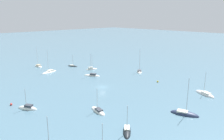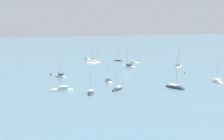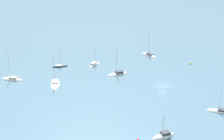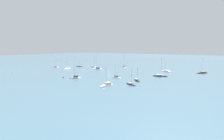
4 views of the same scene
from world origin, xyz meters
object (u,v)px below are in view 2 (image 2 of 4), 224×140
sailboat_0 (108,81)px  sailboat_4 (128,66)px  sailboat_3 (91,93)px  sailboat_13 (87,59)px  sailboat_7 (60,77)px  sailboat_9 (178,67)px  sailboat_2 (217,82)px  sailboat_12 (117,89)px  mooring_buoy_1 (51,74)px  sailboat_10 (62,90)px  sailboat_1 (133,63)px  sailboat_11 (118,61)px  mooring_buoy_0 (185,72)px  sailboat_8 (175,88)px  sailboat_6 (93,63)px  mooring_buoy_2 (23,63)px

sailboat_0 → sailboat_4: (30.67, -22.62, 0.06)m
sailboat_3 → sailboat_13: (80.70, -25.45, 0.03)m
sailboat_7 → sailboat_9: size_ratio=0.60×
sailboat_3 → sailboat_9: sailboat_9 is taller
sailboat_2 → sailboat_12: (1.99, 38.02, 0.02)m
sailboat_9 → mooring_buoy_1: size_ratio=17.47×
sailboat_10 → sailboat_12: bearing=169.4°
sailboat_3 → sailboat_4: bearing=167.7°
sailboat_1 → sailboat_4: size_ratio=0.78×
sailboat_4 → sailboat_9: (-10.54, -20.95, -0.05)m
sailboat_9 → sailboat_11: bearing=75.7°
sailboat_2 → mooring_buoy_0: bearing=20.9°
sailboat_3 → sailboat_11: size_ratio=1.09×
sailboat_7 → sailboat_8: size_ratio=0.61×
sailboat_6 → sailboat_9: size_ratio=0.95×
sailboat_8 → sailboat_4: bearing=154.0°
sailboat_2 → sailboat_10: 55.13m
sailboat_8 → mooring_buoy_1: 51.38m
sailboat_2 → sailboat_9: (35.50, -7.93, 0.03)m
sailboat_0 → mooring_buoy_0: size_ratio=10.80×
sailboat_3 → sailboat_9: bearing=147.1°
sailboat_10 → sailboat_3: bearing=142.3°
sailboat_7 → sailboat_10: 24.06m
sailboat_9 → sailboat_11: size_ratio=1.80×
sailboat_10 → sailboat_13: 80.28m
sailboat_7 → sailboat_6: bearing=-68.0°
sailboat_11 → sailboat_13: (12.81, 13.28, 0.03)m
sailboat_2 → sailboat_6: (65.38, 23.88, 0.04)m
sailboat_0 → sailboat_12: bearing=-178.3°
sailboat_10 → sailboat_11: 75.98m
sailboat_9 → sailboat_12: size_ratio=1.57×
sailboat_0 → sailboat_7: size_ratio=1.07×
sailboat_4 → sailboat_7: size_ratio=1.53×
mooring_buoy_2 → mooring_buoy_0: bearing=-133.3°
mooring_buoy_1 → sailboat_8: bearing=-141.0°
sailboat_8 → mooring_buoy_2: size_ratio=21.68×
sailboat_4 → sailboat_3: bearing=111.5°
sailboat_6 → sailboat_8: 68.38m
sailboat_0 → sailboat_1: sailboat_1 is taller
sailboat_9 → sailboat_12: 56.88m
mooring_buoy_0 → mooring_buoy_2: size_ratio=1.31×
sailboat_4 → sailboat_2: bearing=164.2°
sailboat_2 → sailboat_12: size_ratio=1.19×
sailboat_10 → sailboat_9: bearing=-147.9°
sailboat_6 → sailboat_12: 64.94m
sailboat_6 → sailboat_7: bearing=39.0°
sailboat_11 → mooring_buoy_1: (-31.05, 43.27, 0.26)m
sailboat_12 → mooring_buoy_1: sailboat_12 is taller
sailboat_1 → sailboat_13: (25.22, 16.38, -0.05)m
sailboat_13 → mooring_buoy_0: 65.21m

